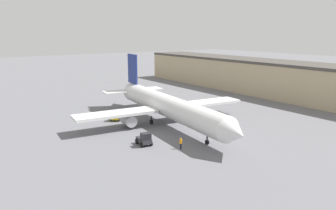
# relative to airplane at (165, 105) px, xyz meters

# --- Properties ---
(ground_plane) EXTENTS (400.00, 400.00, 0.00)m
(ground_plane) POSITION_rel_airplane_xyz_m (1.00, -0.11, -3.49)
(ground_plane) COLOR slate
(terminal_building) EXTENTS (94.18, 12.74, 9.32)m
(terminal_building) POSITION_rel_airplane_xyz_m (-9.40, 40.33, 1.17)
(terminal_building) COLOR tan
(terminal_building) RESTS_ON ground_plane
(airplane) EXTENTS (42.41, 34.11, 12.09)m
(airplane) POSITION_rel_airplane_xyz_m (0.00, 0.00, 0.00)
(airplane) COLOR silver
(airplane) RESTS_ON ground_plane
(ground_crew_worker) EXTENTS (0.38, 0.38, 1.72)m
(ground_crew_worker) POSITION_rel_airplane_xyz_m (12.63, -6.02, -2.58)
(ground_crew_worker) COLOR #1E2338
(ground_crew_worker) RESTS_ON ground_plane
(baggage_tug) EXTENTS (2.87, 2.13, 2.06)m
(baggage_tug) POSITION_rel_airplane_xyz_m (8.16, -9.55, -2.55)
(baggage_tug) COLOR #2D2D33
(baggage_tug) RESTS_ON ground_plane
(belt_loader_truck) EXTENTS (3.15, 3.05, 1.91)m
(belt_loader_truck) POSITION_rel_airplane_xyz_m (-7.41, -6.62, -2.59)
(belt_loader_truck) COLOR yellow
(belt_loader_truck) RESTS_ON ground_plane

